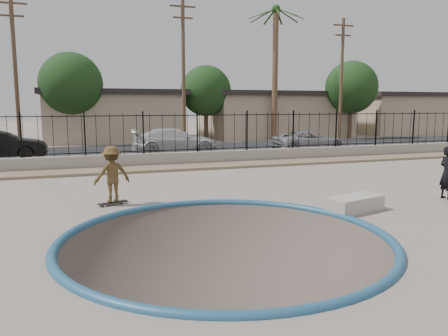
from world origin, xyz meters
TOP-DOWN VIEW (x-y plane):
  - ground at (0.00, 12.00)m, footprint 120.00×120.00m
  - bowl_pit at (0.00, -1.00)m, footprint 6.84×6.84m
  - coping_ring at (0.00, -1.00)m, footprint 7.04×7.04m
  - rock_strip at (0.00, 9.20)m, footprint 42.00×1.60m
  - retaining_wall at (0.00, 10.30)m, footprint 42.00×0.45m
  - fence at (0.00, 10.30)m, footprint 40.00×0.04m
  - street at (0.00, 17.00)m, footprint 90.00×8.00m
  - house_center at (0.00, 26.50)m, footprint 10.60×8.60m
  - house_east at (14.00, 26.50)m, footprint 12.60×8.60m
  - house_east_far at (28.00, 26.50)m, footprint 11.60×8.60m
  - palm_right at (12.00, 22.00)m, footprint 2.30×2.30m
  - utility_pole_left at (-6.00, 19.00)m, footprint 1.70×0.24m
  - utility_pole_mid at (4.00, 19.00)m, footprint 1.70×0.24m
  - utility_pole_right at (16.00, 19.00)m, footprint 1.70×0.24m
  - street_tree_left at (-3.00, 23.00)m, footprint 4.32×4.32m
  - street_tree_mid at (7.00, 24.00)m, footprint 3.96×3.96m
  - street_tree_right at (19.00, 22.00)m, footprint 4.32×4.32m
  - skater at (-1.97, 3.00)m, footprint 1.11×0.79m
  - skateboard at (-1.97, 3.00)m, footprint 0.88×0.53m
  - videographer at (7.50, 0.57)m, footprint 0.41×0.60m
  - concrete_ledge at (4.00, 0.16)m, footprint 1.73×1.11m
  - car_b at (-6.50, 15.00)m, footprint 4.41×1.60m
  - car_c at (2.48, 15.00)m, footprint 5.04×2.42m
  - car_d at (10.23, 13.40)m, footprint 4.47×2.14m

SIDE VIEW (x-z plane):
  - ground at x=0.00m, z-range -2.20..0.00m
  - bowl_pit at x=0.00m, z-range -0.90..0.90m
  - coping_ring at x=0.00m, z-range -0.10..0.10m
  - street at x=0.00m, z-range 0.00..0.04m
  - rock_strip at x=0.00m, z-range 0.00..0.11m
  - skateboard at x=-1.97m, z-range 0.02..0.10m
  - concrete_ledge at x=4.00m, z-range 0.00..0.40m
  - retaining_wall at x=0.00m, z-range 0.00..0.60m
  - car_d at x=10.23m, z-range 0.04..1.26m
  - car_c at x=2.48m, z-range 0.04..1.45m
  - car_b at x=-6.50m, z-range 0.04..1.48m
  - skater at x=-1.97m, z-range 0.00..1.56m
  - videographer at x=7.50m, z-range 0.00..1.58m
  - fence at x=0.00m, z-range 0.60..2.40m
  - house_east at x=14.00m, z-range 0.02..3.92m
  - house_east_far at x=28.00m, z-range 0.02..3.92m
  - house_center at x=0.00m, z-range 0.02..3.92m
  - street_tree_mid at x=7.00m, z-range 0.92..6.75m
  - street_tree_left at x=-3.00m, z-range 1.01..7.37m
  - street_tree_right at x=19.00m, z-range 1.01..7.37m
  - utility_pole_left at x=-6.00m, z-range 0.20..9.20m
  - utility_pole_right at x=16.00m, z-range 0.20..9.20m
  - utility_pole_mid at x=4.00m, z-range 0.21..9.71m
  - palm_right at x=12.00m, z-range 2.18..12.48m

